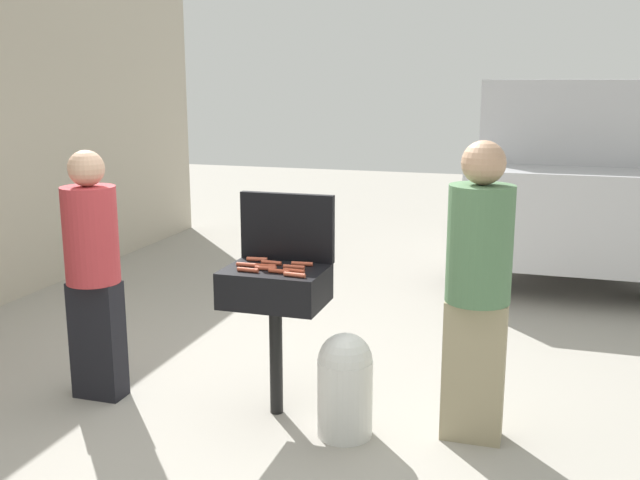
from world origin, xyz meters
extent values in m
plane|color=#9E998E|center=(0.00, 0.00, 0.00)|extent=(24.00, 24.00, 0.00)
cylinder|color=black|center=(0.04, -0.06, 0.35)|extent=(0.08, 0.08, 0.70)
cube|color=black|center=(0.04, -0.06, 0.81)|extent=(0.60, 0.44, 0.22)
cube|color=black|center=(0.04, 0.16, 1.13)|extent=(0.60, 0.05, 0.42)
cylinder|color=#AD4228|center=(0.11, -0.16, 0.94)|extent=(0.13, 0.03, 0.03)
cylinder|color=#C6593D|center=(-0.13, 0.07, 0.94)|extent=(0.13, 0.04, 0.03)
cylinder|color=#B74C33|center=(-0.01, 0.02, 0.94)|extent=(0.13, 0.03, 0.03)
cylinder|color=#C6593D|center=(0.22, -0.21, 0.94)|extent=(0.13, 0.04, 0.03)
cylinder|color=#B74C33|center=(0.16, -0.04, 0.94)|extent=(0.13, 0.03, 0.03)
cylinder|color=#B74C33|center=(0.01, -0.11, 0.94)|extent=(0.13, 0.04, 0.03)
cylinder|color=#B74C33|center=(-0.08, -0.18, 0.94)|extent=(0.13, 0.03, 0.03)
cylinder|color=#AD4228|center=(0.19, -0.12, 0.94)|extent=(0.13, 0.04, 0.03)
cylinder|color=#B74C33|center=(-0.13, -0.07, 0.94)|extent=(0.13, 0.03, 0.03)
cylinder|color=#AD4228|center=(-0.01, -0.07, 0.94)|extent=(0.13, 0.04, 0.03)
cylinder|color=#B74C33|center=(0.18, 0.05, 0.94)|extent=(0.13, 0.04, 0.03)
cylinder|color=silver|center=(0.52, -0.22, 0.23)|extent=(0.32, 0.32, 0.46)
sphere|color=silver|center=(0.52, -0.22, 0.46)|extent=(0.31, 0.31, 0.31)
cube|color=black|center=(-1.14, -0.17, 0.39)|extent=(0.32, 0.18, 0.77)
cylinder|color=#B23338|center=(-1.14, -0.17, 1.08)|extent=(0.34, 0.34, 0.61)
sphere|color=tan|center=(-1.14, -0.17, 1.49)|extent=(0.22, 0.22, 0.22)
cube|color=gray|center=(1.23, -0.03, 0.41)|extent=(0.34, 0.19, 0.82)
cylinder|color=#4C724C|center=(1.23, -0.03, 1.15)|extent=(0.36, 0.36, 0.65)
sphere|color=tan|center=(1.23, -0.03, 1.59)|extent=(0.24, 0.24, 0.24)
cube|color=#B7B7BC|center=(1.78, 4.79, 0.77)|extent=(1.91, 4.40, 0.90)
cube|color=#B7B7BC|center=(1.78, 4.59, 1.62)|extent=(1.77, 2.60, 0.80)
cylinder|color=black|center=(0.88, 3.25, 0.32)|extent=(0.22, 0.64, 0.64)
cylinder|color=black|center=(2.68, 6.33, 0.32)|extent=(0.22, 0.64, 0.64)
cylinder|color=black|center=(0.87, 6.33, 0.32)|extent=(0.22, 0.64, 0.64)
camera|label=1|loc=(1.56, -4.02, 2.03)|focal=41.24mm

